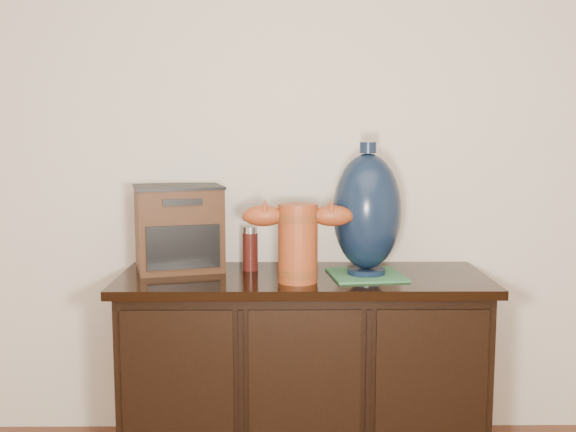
{
  "coord_description": "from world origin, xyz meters",
  "views": [
    {
      "loc": [
        -0.08,
        -0.4,
        1.33
      ],
      "look_at": [
        -0.06,
        2.18,
        1.0
      ],
      "focal_mm": 42.0,
      "sensor_mm": 36.0,
      "label": 1
    }
  ],
  "objects_px": {
    "sideboard": "(303,364)",
    "tv_radio": "(179,228)",
    "terracotta_vessel": "(298,238)",
    "spray_can": "(250,249)",
    "lamp_base": "(367,212)"
  },
  "relations": [
    {
      "from": "sideboard",
      "to": "tv_radio",
      "type": "distance_m",
      "value": 0.75
    },
    {
      "from": "terracotta_vessel",
      "to": "spray_can",
      "type": "distance_m",
      "value": 0.3
    },
    {
      "from": "spray_can",
      "to": "lamp_base",
      "type": "bearing_deg",
      "value": -13.47
    },
    {
      "from": "terracotta_vessel",
      "to": "lamp_base",
      "type": "bearing_deg",
      "value": 20.79
    },
    {
      "from": "lamp_base",
      "to": "spray_can",
      "type": "xyz_separation_m",
      "value": [
        -0.46,
        0.11,
        -0.17
      ]
    },
    {
      "from": "sideboard",
      "to": "terracotta_vessel",
      "type": "distance_m",
      "value": 0.55
    },
    {
      "from": "sideboard",
      "to": "lamp_base",
      "type": "height_order",
      "value": "lamp_base"
    },
    {
      "from": "sideboard",
      "to": "spray_can",
      "type": "xyz_separation_m",
      "value": [
        -0.21,
        0.1,
        0.46
      ]
    },
    {
      "from": "terracotta_vessel",
      "to": "spray_can",
      "type": "xyz_separation_m",
      "value": [
        -0.19,
        0.22,
        -0.08
      ]
    },
    {
      "from": "sideboard",
      "to": "tv_radio",
      "type": "bearing_deg",
      "value": 166.78
    },
    {
      "from": "tv_radio",
      "to": "terracotta_vessel",
      "type": "bearing_deg",
      "value": -42.08
    },
    {
      "from": "tv_radio",
      "to": "lamp_base",
      "type": "relative_size",
      "value": 0.79
    },
    {
      "from": "tv_radio",
      "to": "lamp_base",
      "type": "xyz_separation_m",
      "value": [
        0.76,
        -0.13,
        0.08
      ]
    },
    {
      "from": "terracotta_vessel",
      "to": "lamp_base",
      "type": "xyz_separation_m",
      "value": [
        0.27,
        0.1,
        0.09
      ]
    },
    {
      "from": "sideboard",
      "to": "lamp_base",
      "type": "xyz_separation_m",
      "value": [
        0.25,
        -0.01,
        0.62
      ]
    }
  ]
}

